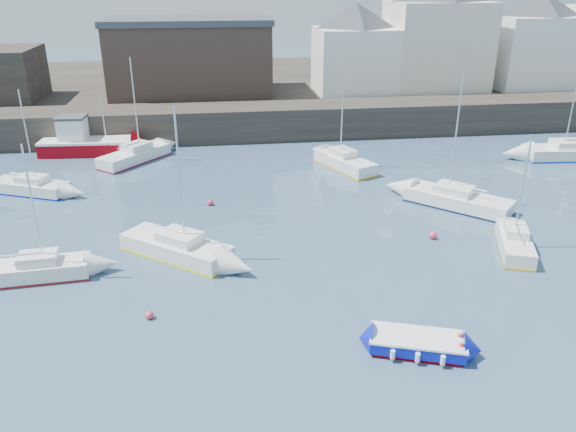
{
  "coord_description": "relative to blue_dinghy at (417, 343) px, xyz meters",
  "views": [
    {
      "loc": [
        -3.97,
        -17.52,
        14.35
      ],
      "look_at": [
        0.0,
        12.0,
        1.5
      ],
      "focal_mm": 35.0,
      "sensor_mm": 36.0,
      "label": 1
    }
  ],
  "objects": [
    {
      "name": "sailboat_g",
      "position": [
        22.02,
        23.77,
        0.16
      ],
      "size": [
        8.1,
        3.21,
        10.01
      ],
      "color": "white",
      "rests_on": "ground"
    },
    {
      "name": "sailboat_e",
      "position": [
        -21.01,
        21.29,
        0.07
      ],
      "size": [
        5.99,
        3.94,
        7.38
      ],
      "color": "white",
      "rests_on": "ground"
    },
    {
      "name": "sailboat_a",
      "position": [
        -17.28,
        8.47,
        0.09
      ],
      "size": [
        5.58,
        2.17,
        7.09
      ],
      "color": "white",
      "rests_on": "ground"
    },
    {
      "name": "sailboat_f",
      "position": [
        2.4,
        23.79,
        0.15
      ],
      "size": [
        4.23,
        6.37,
        7.93
      ],
      "color": "white",
      "rests_on": "ground"
    },
    {
      "name": "buoy_far",
      "position": [
        -8.36,
        17.29,
        -0.41
      ],
      "size": [
        0.43,
        0.43,
        0.43
      ],
      "primitive_type": "sphere",
      "color": "#EF3353",
      "rests_on": "ground"
    },
    {
      "name": "buoy_mid",
      "position": [
        4.64,
        10.26,
        -0.41
      ],
      "size": [
        0.46,
        0.46,
        0.46
      ],
      "primitive_type": "sphere",
      "color": "#EF3353",
      "rests_on": "ground"
    },
    {
      "name": "sailboat_c",
      "position": [
        8.62,
        8.19,
        0.09
      ],
      "size": [
        3.23,
        5.2,
        6.53
      ],
      "color": "white",
      "rests_on": "ground"
    },
    {
      "name": "warehouse",
      "position": [
        -9.85,
        42.3,
        6.21
      ],
      "size": [
        16.4,
        10.4,
        7.6
      ],
      "color": "#3D2D26",
      "rests_on": "land_strip"
    },
    {
      "name": "bldg_east_a",
      "position": [
        16.15,
        41.3,
        8.4
      ],
      "size": [
        13.36,
        13.36,
        11.8
      ],
      "color": "beige",
      "rests_on": "land_strip"
    },
    {
      "name": "water",
      "position": [
        -3.85,
        -0.7,
        -0.41
      ],
      "size": [
        220.0,
        220.0,
        0.0
      ],
      "primitive_type": "plane",
      "color": "#2D4760",
      "rests_on": "ground"
    },
    {
      "name": "sailboat_h",
      "position": [
        -14.47,
        27.81,
        0.14
      ],
      "size": [
        5.77,
        6.35,
        8.39
      ],
      "color": "white",
      "rests_on": "ground"
    },
    {
      "name": "buoy_near",
      "position": [
        -11.18,
        3.94,
        -0.41
      ],
      "size": [
        0.38,
        0.38,
        0.38
      ],
      "primitive_type": "sphere",
      "color": "#EF3353",
      "rests_on": "ground"
    },
    {
      "name": "land_strip",
      "position": [
        -3.85,
        52.3,
        0.99
      ],
      "size": [
        90.0,
        32.0,
        2.8
      ],
      "primitive_type": "cube",
      "color": "#28231E",
      "rests_on": "ground"
    },
    {
      "name": "bldg_east_b",
      "position": [
        27.15,
        40.8,
        7.46
      ],
      "size": [
        11.88,
        11.88,
        9.95
      ],
      "color": "white",
      "rests_on": "land_strip"
    },
    {
      "name": "sailboat_d",
      "position": [
        8.04,
        14.73,
        0.13
      ],
      "size": [
        6.53,
        6.45,
        8.87
      ],
      "color": "white",
      "rests_on": "ground"
    },
    {
      "name": "sailboat_b",
      "position": [
        -10.2,
        9.99,
        0.14
      ],
      "size": [
        6.44,
        5.69,
        8.42
      ],
      "color": "white",
      "rests_on": "ground"
    },
    {
      "name": "fishing_boat",
      "position": [
        -18.93,
        30.82,
        0.62
      ],
      "size": [
        8.19,
        3.52,
        5.3
      ],
      "color": "#8F010A",
      "rests_on": "ground"
    },
    {
      "name": "quay_wall",
      "position": [
        -3.85,
        34.3,
        1.09
      ],
      "size": [
        90.0,
        5.0,
        3.0
      ],
      "primitive_type": "cube",
      "color": "#28231E",
      "rests_on": "ground"
    },
    {
      "name": "blue_dinghy",
      "position": [
        0.0,
        0.0,
        0.0
      ],
      "size": [
        4.2,
        2.8,
        0.74
      ],
      "color": "#8F010A",
      "rests_on": "ground"
    },
    {
      "name": "bldg_east_d",
      "position": [
        7.15,
        40.8,
        6.95
      ],
      "size": [
        11.14,
        11.14,
        8.95
      ],
      "color": "white",
      "rests_on": "land_strip"
    }
  ]
}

